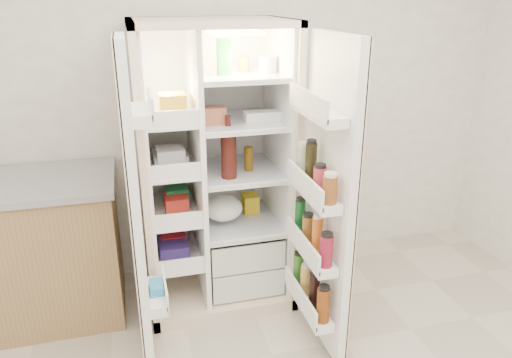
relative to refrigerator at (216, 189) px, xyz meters
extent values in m
cube|color=white|center=(0.16, 0.35, 0.61)|extent=(4.00, 0.02, 2.70)
cube|color=beige|center=(-0.02, 0.28, 0.16)|extent=(0.92, 0.04, 1.80)
cube|color=beige|center=(-0.46, -0.05, 0.16)|extent=(0.04, 0.70, 1.80)
cube|color=beige|center=(0.42, -0.05, 0.16)|extent=(0.04, 0.70, 1.80)
cube|color=beige|center=(-0.02, -0.05, 1.04)|extent=(0.92, 0.70, 0.04)
cube|color=beige|center=(-0.02, -0.05, -0.70)|extent=(0.92, 0.70, 0.08)
cube|color=white|center=(-0.02, 0.25, 0.18)|extent=(0.84, 0.02, 1.68)
cube|color=white|center=(-0.43, -0.05, 0.18)|extent=(0.02, 0.62, 1.68)
cube|color=white|center=(0.39, -0.05, 0.18)|extent=(0.02, 0.62, 1.68)
cube|color=white|center=(-0.13, -0.05, 0.18)|extent=(0.03, 0.62, 1.68)
cube|color=silver|center=(0.14, -0.07, -0.56)|extent=(0.47, 0.52, 0.19)
cube|color=silver|center=(0.14, -0.07, -0.36)|extent=(0.47, 0.52, 0.19)
cube|color=#FFD18C|center=(0.14, 0.00, 0.98)|extent=(0.30, 0.30, 0.02)
cube|color=white|center=(-0.28, -0.05, -0.39)|extent=(0.28, 0.58, 0.02)
cube|color=white|center=(-0.28, -0.05, -0.09)|extent=(0.28, 0.58, 0.02)
cube|color=white|center=(-0.28, -0.05, 0.21)|extent=(0.28, 0.58, 0.02)
cube|color=white|center=(-0.28, -0.05, 0.51)|extent=(0.28, 0.58, 0.02)
cube|color=white|center=(0.14, -0.05, -0.22)|extent=(0.49, 0.58, 0.01)
cube|color=white|center=(0.14, -0.05, 0.14)|extent=(0.49, 0.58, 0.01)
cube|color=white|center=(0.14, -0.05, 0.46)|extent=(0.49, 0.58, 0.02)
cube|color=white|center=(0.14, -0.05, 0.74)|extent=(0.49, 0.58, 0.02)
cube|color=red|center=(-0.28, -0.05, -0.33)|extent=(0.16, 0.20, 0.10)
cube|color=#227E47|center=(-0.28, -0.05, -0.02)|extent=(0.14, 0.18, 0.12)
cube|color=beige|center=(-0.28, -0.05, 0.25)|extent=(0.20, 0.22, 0.07)
cube|color=gold|center=(-0.28, -0.05, 0.59)|extent=(0.15, 0.16, 0.14)
cube|color=#422B83|center=(-0.28, -0.05, -0.34)|extent=(0.18, 0.20, 0.09)
cube|color=red|center=(-0.28, -0.05, -0.03)|extent=(0.14, 0.18, 0.10)
cube|color=silver|center=(-0.28, -0.05, 0.28)|extent=(0.16, 0.16, 0.12)
sphere|color=orange|center=(0.01, -0.15, -0.62)|extent=(0.07, 0.07, 0.07)
sphere|color=orange|center=(0.10, -0.11, -0.62)|extent=(0.07, 0.07, 0.07)
sphere|color=orange|center=(0.20, -0.15, -0.62)|extent=(0.07, 0.07, 0.07)
sphere|color=orange|center=(0.06, -0.01, -0.62)|extent=(0.07, 0.07, 0.07)
sphere|color=orange|center=(0.16, -0.03, -0.62)|extent=(0.07, 0.07, 0.07)
sphere|color=orange|center=(0.26, -0.07, -0.62)|extent=(0.07, 0.07, 0.07)
sphere|color=orange|center=(-0.02, -0.07, -0.62)|extent=(0.07, 0.07, 0.07)
ellipsoid|color=#416D24|center=(0.14, -0.05, -0.34)|extent=(0.26, 0.24, 0.11)
cylinder|color=#40130D|center=(0.05, -0.19, 0.29)|extent=(0.09, 0.09, 0.29)
cylinder|color=brown|center=(0.20, -0.10, 0.22)|extent=(0.05, 0.05, 0.16)
cube|color=green|center=(0.05, -0.09, 0.85)|extent=(0.07, 0.07, 0.21)
cylinder|color=silver|center=(0.32, -0.07, 0.79)|extent=(0.11, 0.11, 0.10)
cylinder|color=olive|center=(0.19, 0.01, 0.79)|extent=(0.07, 0.07, 0.09)
cube|color=white|center=(0.28, -0.11, 0.49)|extent=(0.23, 0.10, 0.06)
cube|color=#BD6D4B|center=(-0.03, -0.11, 0.52)|extent=(0.17, 0.09, 0.10)
ellipsoid|color=white|center=(0.03, -0.09, -0.14)|extent=(0.25, 0.22, 0.16)
cube|color=yellow|center=(0.25, 0.06, -0.15)|extent=(0.10, 0.12, 0.12)
cube|color=white|center=(-0.52, -0.60, 0.16)|extent=(0.05, 0.40, 1.72)
cube|color=beige|center=(-0.54, -0.60, 0.16)|extent=(0.01, 0.40, 1.72)
cube|color=white|center=(-0.45, -0.60, -0.34)|extent=(0.09, 0.32, 0.06)
cube|color=white|center=(-0.45, -0.60, 0.66)|extent=(0.09, 0.32, 0.06)
cube|color=#338CCC|center=(-0.45, -0.60, -0.31)|extent=(0.07, 0.12, 0.10)
cube|color=white|center=(0.48, -0.69, 0.16)|extent=(0.05, 0.58, 1.72)
cube|color=beige|center=(0.51, -0.69, 0.16)|extent=(0.01, 0.58, 1.72)
cube|color=white|center=(0.40, -0.69, -0.48)|extent=(0.11, 0.50, 0.05)
cube|color=white|center=(0.40, -0.69, -0.14)|extent=(0.11, 0.50, 0.05)
cube|color=white|center=(0.40, -0.69, 0.21)|extent=(0.11, 0.50, 0.05)
cube|color=white|center=(0.40, -0.69, 0.64)|extent=(0.11, 0.50, 0.05)
cylinder|color=#70320C|center=(0.40, -0.89, -0.36)|extent=(0.07, 0.07, 0.20)
cylinder|color=black|center=(0.40, -0.76, -0.35)|extent=(0.06, 0.06, 0.22)
cylinder|color=gold|center=(0.40, -0.63, -0.37)|extent=(0.06, 0.06, 0.18)
cylinder|color=#357627|center=(0.40, -0.50, -0.36)|extent=(0.06, 0.06, 0.19)
cylinder|color=maroon|center=(0.40, -0.89, -0.03)|extent=(0.07, 0.07, 0.17)
cylinder|color=#C55C17|center=(0.40, -0.76, -0.01)|extent=(0.06, 0.06, 0.21)
cylinder|color=brown|center=(0.40, -0.63, -0.04)|extent=(0.07, 0.07, 0.16)
cylinder|color=#12501F|center=(0.40, -0.50, -0.02)|extent=(0.06, 0.06, 0.20)
cylinder|color=brown|center=(0.40, -0.89, 0.30)|extent=(0.07, 0.07, 0.14)
cylinder|color=#B52E40|center=(0.40, -0.76, 0.30)|extent=(0.07, 0.07, 0.14)
cylinder|color=black|center=(0.40, -0.63, 0.35)|extent=(0.06, 0.06, 0.23)
cylinder|color=beige|center=(0.40, -0.50, 0.32)|extent=(0.06, 0.06, 0.18)
cube|color=#98744C|center=(-1.25, 0.00, -0.31)|extent=(1.22, 0.63, 0.87)
cube|color=#97979D|center=(-1.25, 0.00, 0.15)|extent=(1.26, 0.67, 0.04)
camera|label=1|loc=(-0.51, -2.89, 1.18)|focal=34.00mm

